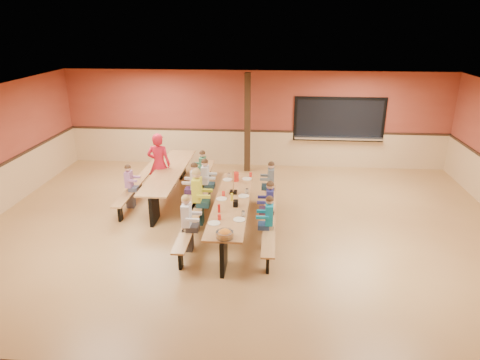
{
  "coord_description": "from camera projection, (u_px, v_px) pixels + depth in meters",
  "views": [
    {
      "loc": [
        0.61,
        -8.22,
        4.46
      ],
      "look_at": [
        -0.1,
        0.5,
        1.15
      ],
      "focal_mm": 32.0,
      "sensor_mm": 36.0,
      "label": 1
    }
  ],
  "objects": [
    {
      "name": "ground",
      "position": [
        243.0,
        238.0,
        9.29
      ],
      "size": [
        12.0,
        12.0,
        0.0
      ],
      "primitive_type": "plane",
      "color": "olive",
      "rests_on": "ground"
    },
    {
      "name": "room_envelope",
      "position": [
        243.0,
        209.0,
        9.04
      ],
      "size": [
        12.04,
        10.04,
        3.02
      ],
      "color": "brown",
      "rests_on": "ground"
    },
    {
      "name": "kitchen_pass_through",
      "position": [
        339.0,
        121.0,
        13.18
      ],
      "size": [
        2.78,
        0.28,
        1.38
      ],
      "color": "black",
      "rests_on": "ground"
    },
    {
      "name": "structural_post",
      "position": [
        247.0,
        123.0,
        12.87
      ],
      "size": [
        0.18,
        0.18,
        3.0
      ],
      "primitive_type": "cube",
      "color": "black",
      "rests_on": "ground"
    },
    {
      "name": "cafeteria_table_main",
      "position": [
        232.0,
        210.0,
        9.36
      ],
      "size": [
        1.91,
        3.7,
        0.74
      ],
      "color": "#A27040",
      "rests_on": "ground"
    },
    {
      "name": "cafeteria_table_second",
      "position": [
        170.0,
        178.0,
        11.28
      ],
      "size": [
        1.91,
        3.7,
        0.74
      ],
      "color": "#A27040",
      "rests_on": "ground"
    },
    {
      "name": "seated_child_white_left",
      "position": [
        187.0,
        224.0,
        8.59
      ],
      "size": [
        0.36,
        0.3,
        1.2
      ],
      "primitive_type": null,
      "color": "silver",
      "rests_on": "ground"
    },
    {
      "name": "seated_adult_yellow",
      "position": [
        197.0,
        197.0,
        9.7
      ],
      "size": [
        0.42,
        0.35,
        1.32
      ],
      "primitive_type": null,
      "color": "gold",
      "rests_on": "ground"
    },
    {
      "name": "seated_child_grey_left",
      "position": [
        205.0,
        182.0,
        10.8
      ],
      "size": [
        0.36,
        0.29,
        1.19
      ],
      "primitive_type": null,
      "color": "silver",
      "rests_on": "ground"
    },
    {
      "name": "seated_child_teal_right",
      "position": [
        269.0,
        223.0,
        8.68
      ],
      "size": [
        0.34,
        0.28,
        1.15
      ],
      "primitive_type": null,
      "color": "#107EA3",
      "rests_on": "ground"
    },
    {
      "name": "seated_child_navy_right",
      "position": [
        270.0,
        207.0,
        9.37
      ],
      "size": [
        0.35,
        0.29,
        1.18
      ],
      "primitive_type": null,
      "color": "navy",
      "rests_on": "ground"
    },
    {
      "name": "seated_child_char_right",
      "position": [
        271.0,
        184.0,
        10.68
      ],
      "size": [
        0.35,
        0.28,
        1.16
      ],
      "primitive_type": null,
      "color": "#555C61",
      "rests_on": "ground"
    },
    {
      "name": "seated_child_purple_sec",
      "position": [
        130.0,
        186.0,
        10.61
      ],
      "size": [
        0.32,
        0.26,
        1.11
      ],
      "primitive_type": null,
      "color": "#A06498",
      "rests_on": "ground"
    },
    {
      "name": "seated_child_green_sec",
      "position": [
        203.0,
        172.0,
        11.57
      ],
      "size": [
        0.34,
        0.28,
        1.16
      ],
      "primitive_type": null,
      "color": "#3B7855",
      "rests_on": "ground"
    },
    {
      "name": "seated_child_tan_sec",
      "position": [
        195.0,
        187.0,
        10.45
      ],
      "size": [
        0.37,
        0.3,
        1.21
      ],
      "primitive_type": null,
      "color": "beige",
      "rests_on": "ground"
    },
    {
      "name": "standing_woman",
      "position": [
        159.0,
        164.0,
        11.33
      ],
      "size": [
        0.63,
        0.43,
        1.69
      ],
      "primitive_type": "imported",
      "rotation": [
        0.0,
        0.0,
        3.1
      ],
      "color": "red",
      "rests_on": "ground"
    },
    {
      "name": "punch_pitcher",
      "position": [
        236.0,
        177.0,
        10.42
      ],
      "size": [
        0.16,
        0.16,
        0.22
      ],
      "primitive_type": "cylinder",
      "color": "red",
      "rests_on": "cafeteria_table_main"
    },
    {
      "name": "chip_bowl",
      "position": [
        225.0,
        234.0,
        7.72
      ],
      "size": [
        0.32,
        0.32,
        0.15
      ],
      "primitive_type": null,
      "color": "orange",
      "rests_on": "cafeteria_table_main"
    },
    {
      "name": "napkin_dispenser",
      "position": [
        236.0,
        203.0,
        9.02
      ],
      "size": [
        0.1,
        0.14,
        0.13
      ],
      "primitive_type": "cube",
      "color": "black",
      "rests_on": "cafeteria_table_main"
    },
    {
      "name": "condiment_mustard",
      "position": [
        232.0,
        197.0,
        9.29
      ],
      "size": [
        0.06,
        0.06,
        0.17
      ],
      "primitive_type": "cylinder",
      "color": "yellow",
      "rests_on": "cafeteria_table_main"
    },
    {
      "name": "condiment_ketchup",
      "position": [
        219.0,
        208.0,
        8.73
      ],
      "size": [
        0.06,
        0.06,
        0.17
      ],
      "primitive_type": "cylinder",
      "color": "#B2140F",
      "rests_on": "cafeteria_table_main"
    },
    {
      "name": "table_paddle",
      "position": [
        233.0,
        188.0,
        9.66
      ],
      "size": [
        0.16,
        0.16,
        0.56
      ],
      "color": "black",
      "rests_on": "cafeteria_table_main"
    },
    {
      "name": "place_settings",
      "position": [
        232.0,
        199.0,
        9.27
      ],
      "size": [
        0.65,
        3.3,
        0.11
      ],
      "primitive_type": null,
      "color": "beige",
      "rests_on": "cafeteria_table_main"
    }
  ]
}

